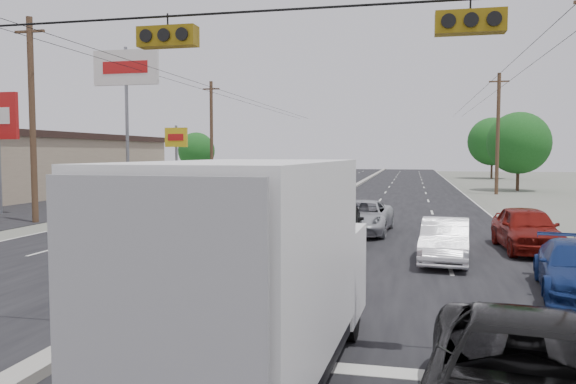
# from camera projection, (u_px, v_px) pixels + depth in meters

# --- Properties ---
(ground) EXTENTS (200.00, 200.00, 0.00)m
(ground) POSITION_uv_depth(u_px,v_px,m) (97.00, 339.00, 10.40)
(ground) COLOR #606356
(ground) RESTS_ON ground
(road_surface) EXTENTS (20.00, 160.00, 0.02)m
(road_surface) POSITION_uv_depth(u_px,v_px,m) (330.00, 202.00, 39.62)
(road_surface) COLOR black
(road_surface) RESTS_ON ground
(center_median) EXTENTS (0.50, 160.00, 0.20)m
(center_median) POSITION_uv_depth(u_px,v_px,m) (330.00, 200.00, 39.61)
(center_median) COLOR gray
(center_median) RESTS_ON ground
(parking_lot) EXTENTS (10.00, 42.00, 0.02)m
(parking_lot) POSITION_uv_depth(u_px,v_px,m) (74.00, 203.00, 38.43)
(parking_lot) COLOR black
(parking_lot) RESTS_ON ground
(utility_pole_left_b) EXTENTS (1.60, 0.30, 10.00)m
(utility_pole_left_b) POSITION_uv_depth(u_px,v_px,m) (32.00, 119.00, 27.36)
(utility_pole_left_b) COLOR #422D1E
(utility_pole_left_b) RESTS_ON ground
(utility_pole_left_c) EXTENTS (1.60, 0.30, 10.00)m
(utility_pole_left_c) POSITION_uv_depth(u_px,v_px,m) (212.00, 135.00, 51.70)
(utility_pole_left_c) COLOR #422D1E
(utility_pole_left_c) RESTS_ON ground
(utility_pole_right_c) EXTENTS (1.60, 0.30, 10.00)m
(utility_pole_right_c) POSITION_uv_depth(u_px,v_px,m) (498.00, 133.00, 46.29)
(utility_pole_right_c) COLOR #422D1E
(utility_pole_right_c) RESTS_ON ground
(traffic_signals) EXTENTS (25.00, 0.30, 0.54)m
(traffic_signals) POSITION_uv_depth(u_px,v_px,m) (162.00, 35.00, 9.72)
(traffic_signals) COLOR black
(traffic_signals) RESTS_ON ground
(pole_sign_billboard) EXTENTS (5.00, 0.25, 11.00)m
(pole_sign_billboard) POSITION_uv_depth(u_px,v_px,m) (126.00, 77.00, 40.19)
(pole_sign_billboard) COLOR slate
(pole_sign_billboard) RESTS_ON ground
(pole_sign_far) EXTENTS (2.20, 0.25, 6.00)m
(pole_sign_far) POSITION_uv_depth(u_px,v_px,m) (176.00, 143.00, 52.51)
(pole_sign_far) COLOR slate
(pole_sign_far) RESTS_ON ground
(tree_left_far) EXTENTS (4.80, 4.80, 6.12)m
(tree_left_far) POSITION_uv_depth(u_px,v_px,m) (196.00, 151.00, 73.33)
(tree_left_far) COLOR #382619
(tree_left_far) RESTS_ON ground
(tree_right_mid) EXTENTS (5.60, 5.60, 7.14)m
(tree_right_mid) POSITION_uv_depth(u_px,v_px,m) (519.00, 143.00, 50.67)
(tree_right_mid) COLOR #382619
(tree_right_mid) RESTS_ON ground
(tree_right_far) EXTENTS (6.40, 6.40, 8.16)m
(tree_right_far) POSITION_uv_depth(u_px,v_px,m) (492.00, 142.00, 74.75)
(tree_right_far) COLOR #382619
(tree_right_far) RESTS_ON ground
(box_truck) EXTENTS (2.57, 6.66, 3.34)m
(box_truck) POSITION_uv_depth(u_px,v_px,m) (259.00, 271.00, 8.24)
(box_truck) COLOR black
(box_truck) RESTS_ON ground
(tan_sedan) EXTENTS (2.82, 5.83, 1.64)m
(tan_sedan) POSITION_uv_depth(u_px,v_px,m) (232.00, 317.00, 9.00)
(tan_sedan) COLOR olive
(tan_sedan) RESTS_ON ground
(red_sedan) EXTENTS (1.62, 4.58, 1.50)m
(red_sedan) POSITION_uv_depth(u_px,v_px,m) (256.00, 249.00, 15.78)
(red_sedan) COLOR #9D0F09
(red_sedan) RESTS_ON ground
(queue_car_a) EXTENTS (2.08, 4.54, 1.51)m
(queue_car_a) POSITION_uv_depth(u_px,v_px,m) (341.00, 223.00, 21.62)
(queue_car_a) COLOR black
(queue_car_a) RESTS_ON ground
(queue_car_b) EXTENTS (1.76, 4.21, 1.35)m
(queue_car_b) POSITION_uv_depth(u_px,v_px,m) (445.00, 241.00, 17.66)
(queue_car_b) COLOR white
(queue_car_b) RESTS_ON ground
(queue_car_c) EXTENTS (2.58, 5.12, 1.39)m
(queue_car_c) POSITION_uv_depth(u_px,v_px,m) (362.00, 217.00, 23.98)
(queue_car_c) COLOR #AAADB2
(queue_car_c) RESTS_ON ground
(queue_car_e) EXTENTS (2.06, 4.66, 1.56)m
(queue_car_e) POSITION_uv_depth(u_px,v_px,m) (527.00, 229.00, 19.61)
(queue_car_e) COLOR maroon
(queue_car_e) RESTS_ON ground
(oncoming_near) EXTENTS (2.23, 5.12, 1.46)m
(oncoming_near) POSITION_uv_depth(u_px,v_px,m) (162.00, 220.00, 22.57)
(oncoming_near) COLOR black
(oncoming_near) RESTS_ON ground
(oncoming_far) EXTENTS (2.58, 5.24, 1.43)m
(oncoming_far) POSITION_uv_depth(u_px,v_px,m) (276.00, 199.00, 32.97)
(oncoming_far) COLOR gray
(oncoming_far) RESTS_ON ground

